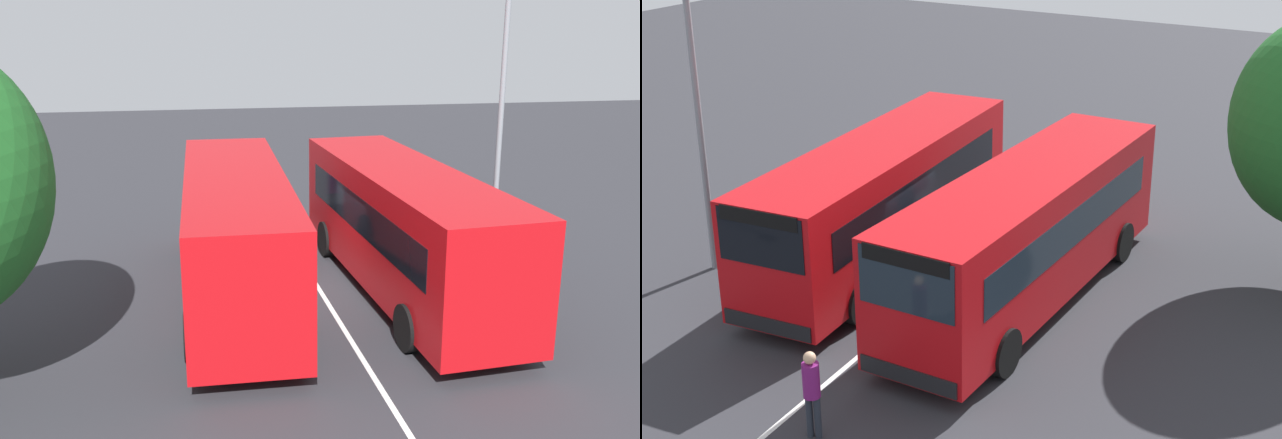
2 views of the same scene
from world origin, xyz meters
The scene contains 6 objects.
ground_plane centered at (0.00, 0.00, 0.00)m, with size 76.80×76.80×0.00m, color #2B2B30.
bus_far_left centered at (-0.57, -2.12, 1.80)m, with size 10.55×3.33×3.25m.
bus_center_left centered at (-0.34, 2.13, 1.80)m, with size 10.40×2.65×3.25m.
pedestrian centered at (6.65, 1.21, 1.07)m, with size 0.40×0.40×1.79m.
street_lamp centered at (1.91, -5.46, 4.88)m, with size 1.05×2.62×8.50m.
lane_stripe_outer_left centered at (0.00, 0.00, 0.00)m, with size 16.50×0.12×0.01m, color silver.
Camera 2 is at (17.93, 10.80, 10.22)m, focal length 52.32 mm.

